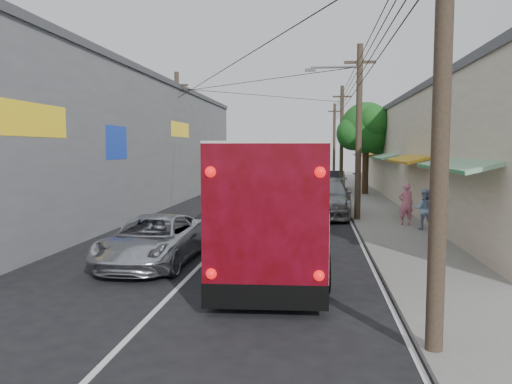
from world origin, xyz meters
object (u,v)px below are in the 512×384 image
(coach_bus, at_px, (275,197))
(pedestrian_near, at_px, (406,204))
(parked_suv, at_px, (326,198))
(jeepney, at_px, (154,240))
(pedestrian_far, at_px, (424,209))
(parked_car_far, at_px, (332,181))
(parked_car_mid, at_px, (323,188))

(coach_bus, height_order, pedestrian_near, coach_bus)
(parked_suv, bearing_deg, jeepney, -111.69)
(coach_bus, distance_m, jeepney, 3.98)
(coach_bus, xyz_separation_m, pedestrian_far, (5.60, 4.72, -0.88))
(jeepney, distance_m, parked_car_far, 26.54)
(jeepney, distance_m, pedestrian_near, 11.48)
(coach_bus, bearing_deg, parked_car_far, 81.02)
(parked_suv, bearing_deg, pedestrian_near, -42.10)
(jeepney, bearing_deg, pedestrian_near, 43.77)
(pedestrian_far, bearing_deg, coach_bus, 54.54)
(coach_bus, relative_size, parked_car_mid, 2.81)
(parked_suv, height_order, parked_car_mid, parked_suv)
(pedestrian_near, relative_size, pedestrian_far, 1.08)
(jeepney, xyz_separation_m, parked_suv, (5.20, 11.08, 0.21))
(coach_bus, bearing_deg, parked_car_mid, 81.29)
(parked_suv, bearing_deg, parked_car_far, 90.35)
(pedestrian_far, bearing_deg, parked_car_far, -66.78)
(parked_car_mid, height_order, pedestrian_near, pedestrian_near)
(coach_bus, distance_m, parked_suv, 9.55)
(parked_car_far, xyz_separation_m, pedestrian_near, (2.50, -18.13, 0.22))
(parked_car_far, bearing_deg, jeepney, -95.51)
(jeepney, xyz_separation_m, parked_car_mid, (5.20, 19.22, 0.05))
(parked_car_far, height_order, pedestrian_far, pedestrian_far)
(parked_suv, distance_m, parked_car_far, 14.79)
(jeepney, distance_m, pedestrian_far, 11.08)
(parked_car_far, xyz_separation_m, pedestrian_far, (3.00, -19.39, 0.15))
(parked_suv, height_order, pedestrian_near, pedestrian_near)
(coach_bus, relative_size, pedestrian_near, 6.92)
(parked_car_mid, height_order, parked_car_far, parked_car_far)
(parked_car_mid, bearing_deg, parked_suv, -91.11)
(jeepney, bearing_deg, parked_suv, 66.39)
(coach_bus, height_order, parked_car_far, coach_bus)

